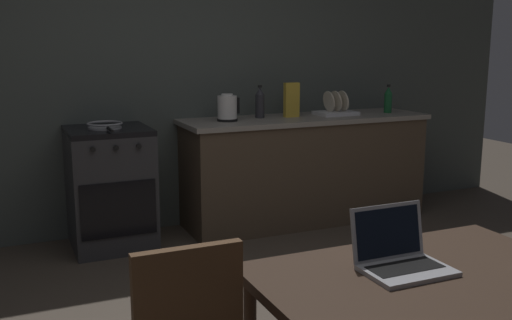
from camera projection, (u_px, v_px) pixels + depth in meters
back_wall at (194, 62)px, 4.96m from camera, size 6.40×0.10×2.75m
kitchen_counter at (305, 169)px, 5.18m from camera, size 2.16×0.64×0.92m
stove_oven at (111, 188)px, 4.51m from camera, size 0.60×0.62×0.92m
dining_table at (427, 295)px, 2.17m from camera, size 1.23×0.82×0.71m
laptop at (401, 258)px, 2.22m from camera, size 0.32×0.26×0.22m
electric_kettle at (227, 108)px, 4.78m from camera, size 0.19×0.16×0.22m
bottle at (388, 100)px, 5.34m from camera, size 0.07×0.07×0.25m
frying_pan at (105, 125)px, 4.39m from camera, size 0.26×0.43×0.05m
cereal_box at (292, 100)px, 5.03m from camera, size 0.13×0.05×0.29m
dish_rack at (336, 109)px, 5.19m from camera, size 0.34×0.26×0.21m
bottle_b at (260, 102)px, 4.98m from camera, size 0.08×0.08×0.27m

